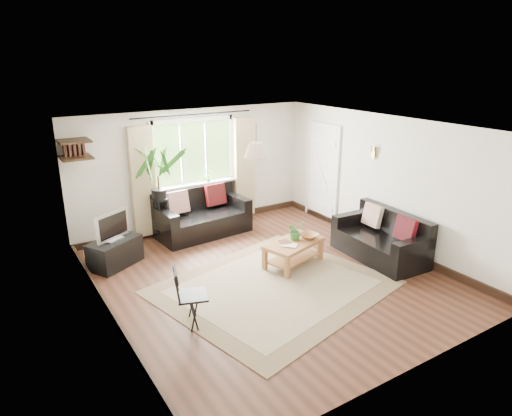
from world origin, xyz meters
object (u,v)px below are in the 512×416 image
sofa_right (380,237)px  coffee_table (293,253)px  tv_stand (115,252)px  palm_stand (159,195)px  folding_chair (192,297)px  sofa_back (202,214)px

sofa_right → coffee_table: bearing=-108.5°
tv_stand → palm_stand: 1.39m
palm_stand → tv_stand: bearing=-150.3°
palm_stand → folding_chair: size_ratio=2.22×
sofa_back → palm_stand: size_ratio=0.99×
sofa_right → tv_stand: (-3.99, 2.15, -0.16)m
folding_chair → sofa_back: bearing=-8.8°
palm_stand → folding_chair: palm_stand is taller
tv_stand → folding_chair: size_ratio=1.05×
sofa_back → tv_stand: 1.95m
coffee_table → sofa_right: bearing=-21.5°
tv_stand → palm_stand: (1.06, 0.60, 0.68)m
sofa_right → palm_stand: palm_stand is taller
sofa_right → folding_chair: 3.63m
coffee_table → tv_stand: (-2.55, 1.59, 0.02)m
coffee_table → palm_stand: bearing=124.3°
sofa_right → coffee_table: 1.56m
coffee_table → palm_stand: (-1.49, 2.19, 0.70)m
sofa_right → tv_stand: size_ratio=1.94×
sofa_back → sofa_right: size_ratio=1.08×
palm_stand → sofa_back: bearing=-6.7°
sofa_right → coffee_table: size_ratio=1.60×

